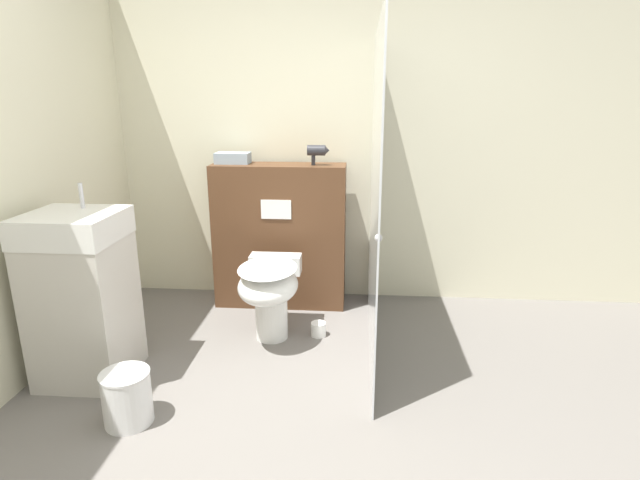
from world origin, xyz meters
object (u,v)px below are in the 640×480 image
at_px(sink_vanity, 82,297).
at_px(waste_bin, 127,398).
at_px(hair_drier, 317,151).
at_px(toilet, 270,289).

bearing_deg(sink_vanity, waste_bin, -45.00).
height_order(hair_drier, waste_bin, hair_drier).
xyz_separation_m(toilet, hair_drier, (0.26, 0.61, 0.83)).
height_order(toilet, sink_vanity, sink_vanity).
distance_m(toilet, sink_vanity, 1.10).
distance_m(toilet, waste_bin, 1.10).
bearing_deg(toilet, hair_drier, 66.65).
height_order(toilet, hair_drier, hair_drier).
relative_size(toilet, sink_vanity, 0.56).
xyz_separation_m(sink_vanity, waste_bin, (0.41, -0.41, -0.35)).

